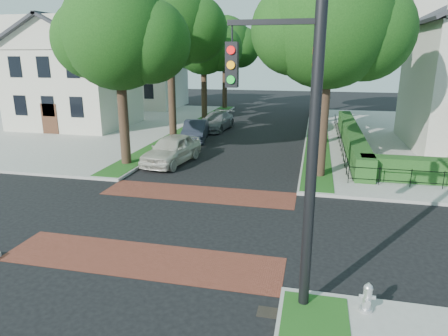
{
  "coord_description": "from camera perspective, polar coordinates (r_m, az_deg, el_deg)",
  "views": [
    {
      "loc": [
        5.1,
        -13.72,
        6.27
      ],
      "look_at": [
        1.44,
        2.28,
        1.6
      ],
      "focal_mm": 32.0,
      "sensor_mm": 36.0,
      "label": 1
    }
  ],
  "objects": [
    {
      "name": "grass_strip_ne",
      "position": [
        33.38,
        13.23,
        4.92
      ],
      "size": [
        1.6,
        29.8,
        0.02
      ],
      "primitive_type": "cube",
      "color": "#194D16",
      "rests_on": "sidewalk_ne"
    },
    {
      "name": "tree_right_mid",
      "position": [
        29.02,
        14.67,
        18.8
      ],
      "size": [
        8.25,
        7.09,
        11.22
      ],
      "color": "black",
      "rests_on": "sidewalk_ne"
    },
    {
      "name": "house_left_near",
      "position": [
        37.83,
        -20.66,
        13.05
      ],
      "size": [
        10.0,
        9.0,
        10.14
      ],
      "color": "beige",
      "rests_on": "sidewalk_nw"
    },
    {
      "name": "storm_drain",
      "position": [
        10.77,
        6.6,
        -19.83
      ],
      "size": [
        0.65,
        0.45,
        0.01
      ],
      "primitive_type": "cube",
      "color": "black",
      "rests_on": "ground"
    },
    {
      "name": "tree_right_far",
      "position": [
        37.95,
        14.22,
        16.39
      ],
      "size": [
        7.25,
        6.23,
        9.74
      ],
      "color": "black",
      "rests_on": "sidewalk_ne"
    },
    {
      "name": "tree_left_back",
      "position": [
        48.12,
        0.3,
        17.25
      ],
      "size": [
        7.75,
        6.66,
        10.44
      ],
      "color": "black",
      "rests_on": "sidewalk_nw"
    },
    {
      "name": "parked_car_rear",
      "position": [
        34.51,
        -1.14,
        6.68
      ],
      "size": [
        2.57,
        5.33,
        1.5
      ],
      "primitive_type": "imported",
      "rotation": [
        0.0,
        0.0,
        -0.09
      ],
      "color": "slate",
      "rests_on": "ground"
    },
    {
      "name": "fence_main_road",
      "position": [
        29.33,
        16.19,
        4.11
      ],
      "size": [
        0.06,
        18.0,
        0.9
      ],
      "primitive_type": null,
      "color": "black",
      "rests_on": "sidewalk_ne"
    },
    {
      "name": "tree_right_near",
      "position": [
        21.0,
        15.08,
        19.08
      ],
      "size": [
        7.75,
        6.67,
        10.66
      ],
      "color": "black",
      "rests_on": "sidewalk_ne"
    },
    {
      "name": "fire_hydrant",
      "position": [
        10.88,
        19.78,
        -17.06
      ],
      "size": [
        0.4,
        0.4,
        0.78
      ],
      "rotation": [
        0.0,
        0.0,
        -0.16
      ],
      "color": "silver",
      "rests_on": "sidewalk_se"
    },
    {
      "name": "tree_left_near",
      "position": [
        23.45,
        -14.43,
        17.85
      ],
      "size": [
        7.5,
        6.45,
        10.2
      ],
      "color": "black",
      "rests_on": "sidewalk_nw"
    },
    {
      "name": "sidewalk_nw",
      "position": [
        41.4,
        -23.91,
        5.93
      ],
      "size": [
        30.0,
        30.0,
        0.15
      ],
      "primitive_type": "cube",
      "color": "gray",
      "rests_on": "ground"
    },
    {
      "name": "traffic_signal",
      "position": [
        9.44,
        11.47,
        6.02
      ],
      "size": [
        2.17,
        2.0,
        8.0
      ],
      "color": "black",
      "rests_on": "sidewalk_se"
    },
    {
      "name": "crosswalk_far",
      "position": [
        18.75,
        -3.68,
        -3.67
      ],
      "size": [
        9.0,
        2.2,
        0.01
      ],
      "primitive_type": "cube",
      "color": "maroon",
      "rests_on": "ground"
    },
    {
      "name": "parked_car_front",
      "position": [
        23.92,
        -7.46,
        2.66
      ],
      "size": [
        2.67,
        5.22,
        1.7
      ],
      "primitive_type": "imported",
      "rotation": [
        0.0,
        0.0,
        -0.14
      ],
      "color": "beige",
      "rests_on": "ground"
    },
    {
      "name": "parked_car_middle",
      "position": [
        30.15,
        -4.13,
        5.33
      ],
      "size": [
        2.38,
        4.85,
        1.53
      ],
      "primitive_type": "imported",
      "rotation": [
        0.0,
        0.0,
        0.17
      ],
      "color": "#1F232E",
      "rests_on": "ground"
    },
    {
      "name": "tree_left_far",
      "position": [
        39.37,
        -2.72,
        17.11
      ],
      "size": [
        7.0,
        6.02,
        9.86
      ],
      "color": "black",
      "rests_on": "sidewalk_nw"
    },
    {
      "name": "tree_left_mid",
      "position": [
        30.87,
        -7.45,
        19.62
      ],
      "size": [
        8.0,
        6.88,
        11.48
      ],
      "color": "black",
      "rests_on": "sidewalk_nw"
    },
    {
      "name": "hedge_main_road",
      "position": [
        29.36,
        17.77,
        4.29
      ],
      "size": [
        1.0,
        18.0,
        1.2
      ],
      "primitive_type": "cube",
      "color": "#143B15",
      "rests_on": "sidewalk_ne"
    },
    {
      "name": "grass_strip_nw",
      "position": [
        34.99,
        -4.81,
        5.78
      ],
      "size": [
        1.6,
        29.8,
        0.02
      ],
      "primitive_type": "cube",
      "color": "#194D16",
      "rests_on": "sidewalk_nw"
    },
    {
      "name": "tree_right_back",
      "position": [
        46.96,
        14.09,
        16.66
      ],
      "size": [
        7.5,
        6.45,
        10.2
      ],
      "color": "black",
      "rests_on": "sidewalk_ne"
    },
    {
      "name": "house_left_far",
      "position": [
        50.15,
        -11.73,
        14.17
      ],
      "size": [
        10.0,
        9.0,
        10.14
      ],
      "color": "beige",
      "rests_on": "sidewalk_nw"
    },
    {
      "name": "ground",
      "position": [
        15.92,
        -6.96,
        -7.43
      ],
      "size": [
        120.0,
        120.0,
        0.0
      ],
      "primitive_type": "plane",
      "color": "black",
      "rests_on": "ground"
    },
    {
      "name": "crosswalk_near",
      "position": [
        13.26,
        -11.71,
        -12.67
      ],
      "size": [
        9.0,
        2.2,
        0.01
      ],
      "primitive_type": "cube",
      "color": "maroon",
      "rests_on": "ground"
    }
  ]
}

